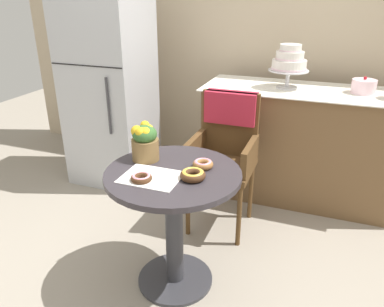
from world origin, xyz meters
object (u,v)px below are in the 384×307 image
at_px(donut_mid, 203,164).
at_px(round_layer_cake, 364,86).
at_px(cafe_table, 174,207).
at_px(flower_vase, 145,141).
at_px(donut_front, 193,174).
at_px(wicker_chair, 226,139).
at_px(donut_side, 141,178).
at_px(refrigerator, 110,85).
at_px(tiered_cake_stand, 289,62).

distance_m(donut_mid, round_layer_cake, 1.48).
relative_size(cafe_table, flower_vase, 3.40).
relative_size(donut_front, flower_vase, 0.61).
bearing_deg(wicker_chair, donut_front, -90.73).
xyz_separation_m(donut_front, donut_side, (-0.23, -0.11, -0.01)).
xyz_separation_m(cafe_table, donut_side, (-0.11, -0.15, 0.23)).
distance_m(cafe_table, refrigerator, 1.56).
relative_size(wicker_chair, donut_mid, 8.61).
distance_m(flower_vase, refrigerator, 1.32).
relative_size(wicker_chair, flower_vase, 4.50).
bearing_deg(wicker_chair, cafe_table, -100.21).
height_order(donut_side, flower_vase, flower_vase).
height_order(cafe_table, donut_mid, donut_mid).
height_order(flower_vase, refrigerator, refrigerator).
distance_m(cafe_table, donut_mid, 0.29).
distance_m(cafe_table, flower_vase, 0.39).
xyz_separation_m(wicker_chair, round_layer_cake, (0.85, 0.59, 0.31)).
xyz_separation_m(donut_front, flower_vase, (-0.33, 0.13, 0.09)).
height_order(donut_mid, donut_side, donut_mid).
bearing_deg(flower_vase, donut_side, -67.81).
height_order(cafe_table, donut_side, donut_side).
bearing_deg(wicker_chair, refrigerator, 158.62).
height_order(wicker_chair, refrigerator, refrigerator).
bearing_deg(refrigerator, donut_side, -52.92).
bearing_deg(flower_vase, donut_front, -21.39).
bearing_deg(cafe_table, round_layer_cake, 54.93).
bearing_deg(donut_side, flower_vase, 112.19).
xyz_separation_m(donut_mid, flower_vase, (-0.33, -0.01, 0.09)).
height_order(wicker_chair, round_layer_cake, round_layer_cake).
distance_m(flower_vase, round_layer_cake, 1.69).
height_order(cafe_table, round_layer_cake, round_layer_cake).
distance_m(round_layer_cake, refrigerator, 2.00).
bearing_deg(donut_front, wicker_chair, 92.99).
bearing_deg(round_layer_cake, tiered_cake_stand, -176.68).
xyz_separation_m(cafe_table, donut_front, (0.12, -0.04, 0.24)).
bearing_deg(donut_front, round_layer_cake, 59.41).
xyz_separation_m(wicker_chair, refrigerator, (-1.13, 0.36, 0.21)).
bearing_deg(cafe_table, refrigerator, 133.67).
bearing_deg(donut_mid, flower_vase, -177.61).
relative_size(donut_front, refrigerator, 0.08).
height_order(donut_front, round_layer_cake, round_layer_cake).
bearing_deg(donut_side, donut_mid, 46.80).
xyz_separation_m(donut_mid, tiered_cake_stand, (0.27, 1.20, 0.36)).
distance_m(wicker_chair, round_layer_cake, 1.08).
bearing_deg(donut_side, round_layer_cake, 54.86).
distance_m(tiered_cake_stand, round_layer_cake, 0.56).
height_order(round_layer_cake, refrigerator, refrigerator).
relative_size(donut_mid, refrigerator, 0.07).
bearing_deg(donut_mid, donut_side, -133.20).
height_order(cafe_table, refrigerator, refrigerator).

